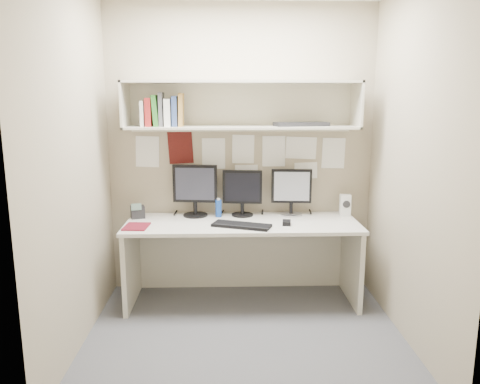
{
  "coord_description": "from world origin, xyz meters",
  "views": [
    {
      "loc": [
        -0.14,
        -3.26,
        1.77
      ],
      "look_at": [
        -0.03,
        0.35,
        1.05
      ],
      "focal_mm": 35.0,
      "sensor_mm": 36.0,
      "label": 1
    }
  ],
  "objects_px": {
    "monitor_right": "(291,190)",
    "speaker": "(345,205)",
    "desk_phone": "(138,212)",
    "keyboard": "(242,225)",
    "monitor_center": "(242,191)",
    "desk": "(242,261)",
    "monitor_left": "(195,188)",
    "maroon_notebook": "(136,227)"
  },
  "relations": [
    {
      "from": "monitor_left",
      "to": "monitor_right",
      "type": "relative_size",
      "value": 1.1
    },
    {
      "from": "keyboard",
      "to": "speaker",
      "type": "relative_size",
      "value": 2.55
    },
    {
      "from": "monitor_center",
      "to": "keyboard",
      "type": "bearing_deg",
      "value": -87.1
    },
    {
      "from": "keyboard",
      "to": "monitor_center",
      "type": "bearing_deg",
      "value": 107.54
    },
    {
      "from": "monitor_center",
      "to": "maroon_notebook",
      "type": "distance_m",
      "value": 0.99
    },
    {
      "from": "monitor_left",
      "to": "monitor_right",
      "type": "bearing_deg",
      "value": 6.79
    },
    {
      "from": "desk",
      "to": "maroon_notebook",
      "type": "xyz_separation_m",
      "value": [
        -0.88,
        -0.16,
        0.37
      ]
    },
    {
      "from": "speaker",
      "to": "desk_phone",
      "type": "relative_size",
      "value": 1.33
    },
    {
      "from": "monitor_left",
      "to": "speaker",
      "type": "relative_size",
      "value": 2.45
    },
    {
      "from": "monitor_left",
      "to": "keyboard",
      "type": "distance_m",
      "value": 0.61
    },
    {
      "from": "monitor_center",
      "to": "keyboard",
      "type": "distance_m",
      "value": 0.45
    },
    {
      "from": "speaker",
      "to": "desk",
      "type": "bearing_deg",
      "value": -161.63
    },
    {
      "from": "keyboard",
      "to": "desk_phone",
      "type": "height_order",
      "value": "desk_phone"
    },
    {
      "from": "monitor_left",
      "to": "desk",
      "type": "bearing_deg",
      "value": -20.96
    },
    {
      "from": "monitor_left",
      "to": "maroon_notebook",
      "type": "bearing_deg",
      "value": -134.06
    },
    {
      "from": "speaker",
      "to": "keyboard",
      "type": "bearing_deg",
      "value": -152.42
    },
    {
      "from": "maroon_notebook",
      "to": "monitor_left",
      "type": "bearing_deg",
      "value": 43.53
    },
    {
      "from": "keyboard",
      "to": "desk",
      "type": "bearing_deg",
      "value": 106.53
    },
    {
      "from": "keyboard",
      "to": "monitor_right",
      "type": "bearing_deg",
      "value": 60.43
    },
    {
      "from": "desk",
      "to": "speaker",
      "type": "xyz_separation_m",
      "value": [
        0.94,
        0.19,
        0.46
      ]
    },
    {
      "from": "desk_phone",
      "to": "monitor_right",
      "type": "bearing_deg",
      "value": -14.54
    },
    {
      "from": "monitor_right",
      "to": "keyboard",
      "type": "relative_size",
      "value": 0.87
    },
    {
      "from": "desk",
      "to": "maroon_notebook",
      "type": "height_order",
      "value": "maroon_notebook"
    },
    {
      "from": "monitor_right",
      "to": "keyboard",
      "type": "height_order",
      "value": "monitor_right"
    },
    {
      "from": "monitor_right",
      "to": "desk",
      "type": "bearing_deg",
      "value": -150.0
    },
    {
      "from": "desk",
      "to": "monitor_center",
      "type": "bearing_deg",
      "value": 87.81
    },
    {
      "from": "monitor_center",
      "to": "monitor_right",
      "type": "height_order",
      "value": "monitor_right"
    },
    {
      "from": "keyboard",
      "to": "maroon_notebook",
      "type": "bearing_deg",
      "value": -160.16
    },
    {
      "from": "monitor_left",
      "to": "maroon_notebook",
      "type": "distance_m",
      "value": 0.65
    },
    {
      "from": "desk",
      "to": "desk_phone",
      "type": "distance_m",
      "value": 1.03
    },
    {
      "from": "monitor_center",
      "to": "speaker",
      "type": "bearing_deg",
      "value": 4.22
    },
    {
      "from": "monitor_right",
      "to": "speaker",
      "type": "distance_m",
      "value": 0.51
    },
    {
      "from": "desk",
      "to": "desk_phone",
      "type": "height_order",
      "value": "desk_phone"
    },
    {
      "from": "monitor_center",
      "to": "maroon_notebook",
      "type": "xyz_separation_m",
      "value": [
        -0.89,
        -0.38,
        -0.22
      ]
    },
    {
      "from": "desk",
      "to": "speaker",
      "type": "relative_size",
      "value": 10.57
    },
    {
      "from": "monitor_left",
      "to": "monitor_center",
      "type": "distance_m",
      "value": 0.43
    },
    {
      "from": "monitor_center",
      "to": "desk",
      "type": "bearing_deg",
      "value": -86.32
    },
    {
      "from": "desk",
      "to": "speaker",
      "type": "bearing_deg",
      "value": 11.58
    },
    {
      "from": "monitor_center",
      "to": "desk_phone",
      "type": "distance_m",
      "value": 0.95
    },
    {
      "from": "monitor_left",
      "to": "keyboard",
      "type": "height_order",
      "value": "monitor_left"
    },
    {
      "from": "desk_phone",
      "to": "keyboard",
      "type": "bearing_deg",
      "value": -36.68
    },
    {
      "from": "keyboard",
      "to": "speaker",
      "type": "xyz_separation_m",
      "value": [
        0.95,
        0.36,
        0.08
      ]
    }
  ]
}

